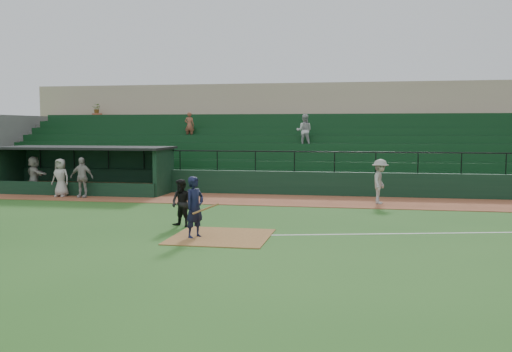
# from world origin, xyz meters

# --- Properties ---
(ground) EXTENTS (90.00, 90.00, 0.00)m
(ground) POSITION_xyz_m (0.00, 0.00, 0.00)
(ground) COLOR #24511A
(ground) RESTS_ON ground
(warning_track) EXTENTS (40.00, 4.00, 0.03)m
(warning_track) POSITION_xyz_m (0.00, 8.00, 0.01)
(warning_track) COLOR brown
(warning_track) RESTS_ON ground
(home_plate_dirt) EXTENTS (3.00, 3.00, 0.03)m
(home_plate_dirt) POSITION_xyz_m (0.00, -1.00, 0.01)
(home_plate_dirt) COLOR brown
(home_plate_dirt) RESTS_ON ground
(foul_line) EXTENTS (17.49, 4.44, 0.01)m
(foul_line) POSITION_xyz_m (8.00, 1.20, 0.01)
(foul_line) COLOR white
(foul_line) RESTS_ON ground
(stadium_structure) EXTENTS (38.00, 13.08, 6.40)m
(stadium_structure) POSITION_xyz_m (-0.00, 16.46, 2.30)
(stadium_structure) COLOR black
(stadium_structure) RESTS_ON ground
(dugout) EXTENTS (8.90, 3.20, 2.42)m
(dugout) POSITION_xyz_m (-9.75, 9.56, 1.33)
(dugout) COLOR black
(dugout) RESTS_ON ground
(batter_at_plate) EXTENTS (1.16, 0.83, 1.91)m
(batter_at_plate) POSITION_xyz_m (-0.76, -1.27, 0.96)
(batter_at_plate) COLOR black
(batter_at_plate) RESTS_ON ground
(umpire) EXTENTS (0.99, 0.90, 1.64)m
(umpire) POSITION_xyz_m (-1.78, 0.54, 0.82)
(umpire) COLOR black
(umpire) RESTS_ON ground
(runner) EXTENTS (0.95, 1.39, 1.99)m
(runner) POSITION_xyz_m (5.13, 7.49, 1.02)
(runner) COLOR #9A9690
(runner) RESTS_ON warning_track
(dugout_player_a) EXTENTS (1.16, 0.54, 1.95)m
(dugout_player_a) POSITION_xyz_m (-8.98, 7.19, 1.00)
(dugout_player_a) COLOR #A49E9A
(dugout_player_a) RESTS_ON warning_track
(dugout_player_b) EXTENTS (0.96, 0.66, 1.86)m
(dugout_player_b) POSITION_xyz_m (-10.17, 7.32, 0.96)
(dugout_player_b) COLOR #AAA59F
(dugout_player_b) RESTS_ON warning_track
(dugout_player_c) EXTENTS (1.79, 1.46, 1.92)m
(dugout_player_c) POSITION_xyz_m (-12.14, 8.20, 0.99)
(dugout_player_c) COLOR #A29E98
(dugout_player_c) RESTS_ON warning_track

